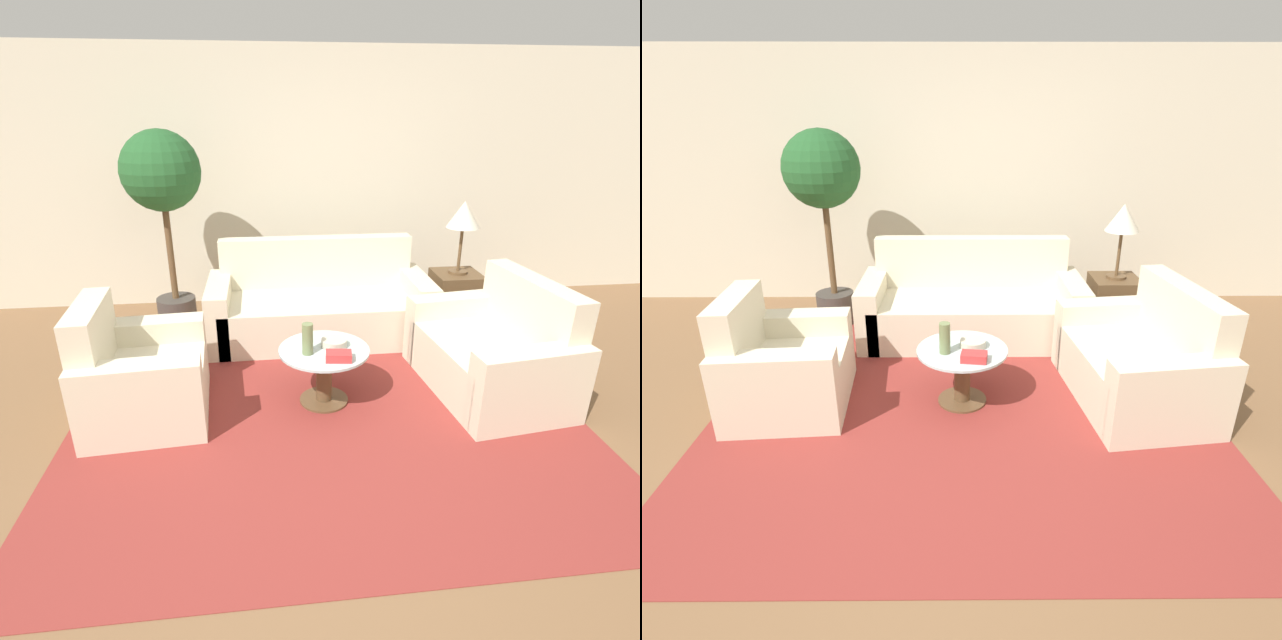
% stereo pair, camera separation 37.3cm
% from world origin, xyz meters
% --- Properties ---
extents(ground_plane, '(14.00, 14.00, 0.00)m').
position_xyz_m(ground_plane, '(0.00, 0.00, 0.00)').
color(ground_plane, brown).
extents(wall_back, '(10.00, 0.06, 2.60)m').
position_xyz_m(wall_back, '(0.00, 3.05, 1.30)').
color(wall_back, beige).
rests_on(wall_back, ground_plane).
extents(rug, '(3.52, 3.28, 0.01)m').
position_xyz_m(rug, '(0.08, 0.77, 0.00)').
color(rug, maroon).
rests_on(rug, ground_plane).
extents(sofa_main, '(2.04, 0.87, 0.88)m').
position_xyz_m(sofa_main, '(0.18, 2.00, 0.28)').
color(sofa_main, beige).
rests_on(sofa_main, ground_plane).
extents(armchair, '(0.86, 0.96, 0.85)m').
position_xyz_m(armchair, '(-1.23, 0.76, 0.28)').
color(armchair, beige).
rests_on(armchair, ground_plane).
extents(loveseat, '(0.97, 1.35, 0.86)m').
position_xyz_m(loveseat, '(1.41, 0.84, 0.28)').
color(loveseat, beige).
rests_on(loveseat, ground_plane).
extents(coffee_table, '(0.65, 0.65, 0.43)m').
position_xyz_m(coffee_table, '(0.08, 0.77, 0.28)').
color(coffee_table, brown).
rests_on(coffee_table, ground_plane).
extents(side_table, '(0.43, 0.43, 0.56)m').
position_xyz_m(side_table, '(1.52, 1.99, 0.28)').
color(side_table, brown).
rests_on(side_table, ground_plane).
extents(table_lamp, '(0.30, 0.30, 0.68)m').
position_xyz_m(table_lamp, '(1.52, 1.99, 1.10)').
color(table_lamp, brown).
rests_on(table_lamp, side_table).
extents(potted_plant, '(0.70, 0.70, 1.86)m').
position_xyz_m(potted_plant, '(-1.19, 2.28, 1.35)').
color(potted_plant, '#3D3833').
rests_on(potted_plant, ground_plane).
extents(vase, '(0.08, 0.08, 0.23)m').
position_xyz_m(vase, '(-0.04, 0.71, 0.54)').
color(vase, '#6B7A4C').
rests_on(vase, coffee_table).
extents(bowl, '(0.19, 0.19, 0.05)m').
position_xyz_m(bowl, '(0.15, 0.81, 0.46)').
color(bowl, beige).
rests_on(bowl, coffee_table).
extents(book_stack, '(0.19, 0.13, 0.06)m').
position_xyz_m(book_stack, '(0.16, 0.59, 0.46)').
color(book_stack, '#BC3333').
rests_on(book_stack, coffee_table).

